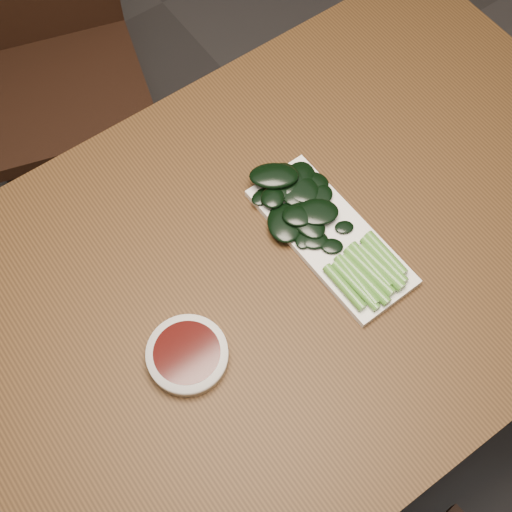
# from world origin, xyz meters

# --- Properties ---
(ground) EXTENTS (6.00, 6.00, 0.00)m
(ground) POSITION_xyz_m (0.00, 0.00, 0.00)
(ground) COLOR #2D2B2B
(ground) RESTS_ON ground
(table) EXTENTS (1.40, 0.80, 0.75)m
(table) POSITION_xyz_m (0.00, 0.00, 0.68)
(table) COLOR #432913
(table) RESTS_ON ground
(chair_far) EXTENTS (0.49, 0.49, 0.89)m
(chair_far) POSITION_xyz_m (0.02, 0.87, 0.49)
(chair_far) COLOR black
(chair_far) RESTS_ON ground
(sauce_bowl) EXTENTS (0.12, 0.12, 0.03)m
(sauce_bowl) POSITION_xyz_m (-0.17, -0.04, 0.76)
(sauce_bowl) COLOR white
(sauce_bowl) RESTS_ON table
(serving_plate) EXTENTS (0.13, 0.31, 0.01)m
(serving_plate) POSITION_xyz_m (0.14, -0.01, 0.76)
(serving_plate) COLOR white
(serving_plate) RESTS_ON table
(gai_lan) EXTENTS (0.16, 0.33, 0.03)m
(gai_lan) POSITION_xyz_m (0.13, 0.02, 0.77)
(gai_lan) COLOR #4F8A2F
(gai_lan) RESTS_ON serving_plate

